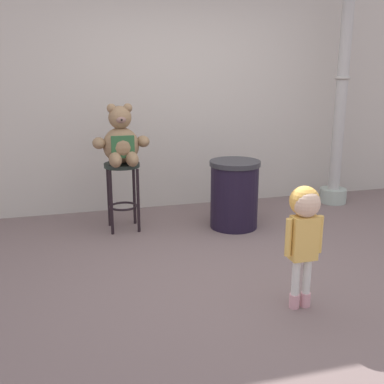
{
  "coord_description": "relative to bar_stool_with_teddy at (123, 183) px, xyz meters",
  "views": [
    {
      "loc": [
        -1.32,
        -3.45,
        1.69
      ],
      "look_at": [
        -0.26,
        0.41,
        0.61
      ],
      "focal_mm": 43.76,
      "sensor_mm": 36.0,
      "label": 1
    }
  ],
  "objects": [
    {
      "name": "trash_bin",
      "position": [
        1.15,
        -0.25,
        -0.14
      ],
      "size": [
        0.54,
        0.54,
        0.73
      ],
      "color": "black",
      "rests_on": "ground_plane"
    },
    {
      "name": "ground_plane",
      "position": [
        0.76,
        -1.32,
        -0.51
      ],
      "size": [
        24.0,
        24.0,
        0.0
      ],
      "primitive_type": "plane",
      "color": "#725F5C"
    },
    {
      "name": "teddy_bear",
      "position": [
        0.0,
        -0.03,
        0.43
      ],
      "size": [
        0.58,
        0.52,
        0.61
      ],
      "color": "#8B6C4B",
      "rests_on": "bar_stool_with_teddy"
    },
    {
      "name": "building_wall",
      "position": [
        0.76,
        0.86,
        1.47
      ],
      "size": [
        7.39,
        0.3,
        3.96
      ],
      "primitive_type": "cube",
      "color": "#BEB5A9",
      "rests_on": "ground_plane"
    },
    {
      "name": "lamppost",
      "position": [
        2.7,
        0.29,
        0.54
      ],
      "size": [
        0.33,
        0.33,
        2.67
      ],
      "color": "#A4B0A2",
      "rests_on": "ground_plane"
    },
    {
      "name": "bar_stool_with_teddy",
      "position": [
        0.0,
        0.0,
        0.0
      ],
      "size": [
        0.37,
        0.37,
        0.72
      ],
      "color": "black",
      "rests_on": "ground_plane"
    },
    {
      "name": "child_walking",
      "position": [
        1.01,
        -2.02,
        0.14
      ],
      "size": [
        0.28,
        0.23,
        0.9
      ],
      "rotation": [
        0.0,
        0.0,
        0.41
      ],
      "color": "#D5979E",
      "rests_on": "ground_plane"
    }
  ]
}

